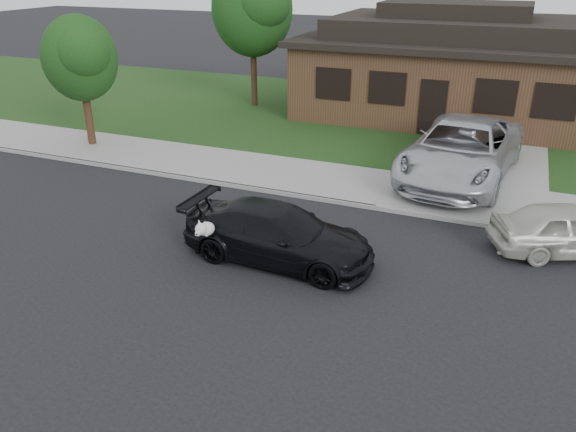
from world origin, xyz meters
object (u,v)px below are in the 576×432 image
at_px(minivan, 461,150).
at_px(recycling_bin, 417,174).
at_px(sedan, 278,234).
at_px(white_compact, 570,229).

distance_m(minivan, recycling_bin, 1.97).
bearing_deg(minivan, recycling_bin, -115.70).
distance_m(sedan, recycling_bin, 5.60).
bearing_deg(white_compact, minivan, 13.66).
bearing_deg(recycling_bin, white_compact, -5.45).
bearing_deg(sedan, minivan, -23.63).
height_order(minivan, white_compact, minivan).
height_order(sedan, white_compact, sedan).
bearing_deg(sedan, recycling_bin, -21.44).
bearing_deg(white_compact, sedan, 91.18).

